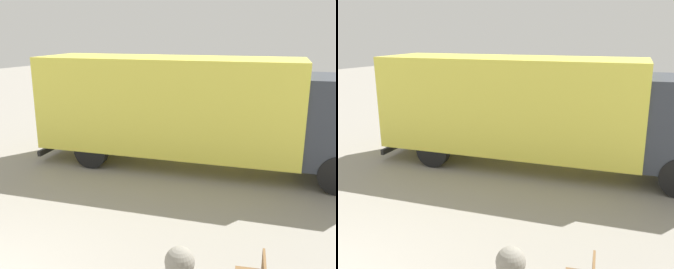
% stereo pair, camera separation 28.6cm
% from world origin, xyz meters
% --- Properties ---
extents(delivery_truck, '(9.41, 3.91, 3.12)m').
position_xyz_m(delivery_truck, '(0.77, 7.35, 1.75)').
color(delivery_truck, '#EAE04C').
rests_on(delivery_truck, ground).
extents(bollard_far_bench, '(0.46, 0.46, 0.69)m').
position_xyz_m(bollard_far_bench, '(2.84, 2.23, 0.35)').
color(bollard_far_bench, gray).
rests_on(bollard_far_bench, ground).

